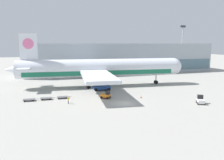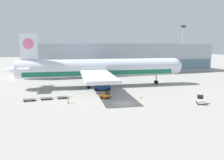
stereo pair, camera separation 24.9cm
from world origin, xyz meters
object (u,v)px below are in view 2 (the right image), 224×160
at_px(scissor_lift_loader, 102,83).
at_px(baggage_tug_foreground, 106,95).
at_px(baggage_dolly_lead, 29,99).
at_px(traffic_cone_near, 141,97).
at_px(light_mast, 183,45).
at_px(baggage_tug_mid, 200,100).
at_px(airplane_main, 98,69).
at_px(baggage_dolly_second, 46,98).
at_px(ground_crew_near, 68,100).
at_px(baggage_dolly_third, 63,97).

distance_m(scissor_lift_loader, baggage_tug_foreground, 10.46).
xyz_separation_m(baggage_dolly_lead, traffic_cone_near, (27.62, -5.58, -0.07)).
distance_m(light_mast, baggage_tug_mid, 64.87).
bearing_deg(light_mast, airplane_main, -152.92).
bearing_deg(baggage_dolly_lead, baggage_tug_foreground, -6.82).
height_order(airplane_main, baggage_dolly_second, airplane_main).
xyz_separation_m(airplane_main, baggage_dolly_second, (-16.78, -12.99, -5.45)).
distance_m(baggage_tug_foreground, baggage_dolly_second, 15.17).
relative_size(light_mast, airplane_main, 0.40).
bearing_deg(baggage_dolly_second, ground_crew_near, -45.78).
relative_size(baggage_dolly_lead, baggage_dolly_second, 1.00).
bearing_deg(baggage_dolly_third, baggage_dolly_second, -177.97).
bearing_deg(ground_crew_near, baggage_tug_foreground, 113.22).
xyz_separation_m(light_mast, scissor_lift_loader, (-51.21, -32.20, -11.26)).
height_order(airplane_main, traffic_cone_near, airplane_main).
bearing_deg(airplane_main, ground_crew_near, -116.14).
bearing_deg(scissor_lift_loader, airplane_main, 93.17).
relative_size(airplane_main, scissor_lift_loader, 10.52).
relative_size(baggage_tug_mid, baggage_dolly_second, 0.75).
distance_m(light_mast, ground_crew_near, 77.95).
distance_m(light_mast, baggage_dolly_third, 75.71).
distance_m(baggage_dolly_lead, ground_crew_near, 10.42).
distance_m(baggage_tug_foreground, ground_crew_near, 10.13).
height_order(scissor_lift_loader, ground_crew_near, scissor_lift_loader).
relative_size(light_mast, scissor_lift_loader, 4.16).
bearing_deg(baggage_dolly_third, baggage_dolly_lead, -176.24).
distance_m(baggage_tug_foreground, baggage_dolly_third, 11.24).
xyz_separation_m(scissor_lift_loader, baggage_dolly_lead, (-20.45, -6.93, -1.64)).
relative_size(baggage_tug_mid, baggage_dolly_lead, 0.75).
xyz_separation_m(baggage_tug_mid, ground_crew_near, (-29.51, 9.74, 0.12)).
xyz_separation_m(baggage_dolly_second, baggage_dolly_third, (4.05, -0.09, 0.00)).
relative_size(baggage_dolly_second, baggage_dolly_third, 1.00).
xyz_separation_m(light_mast, baggage_dolly_lead, (-71.65, -39.13, -12.90)).
height_order(baggage_dolly_second, traffic_cone_near, traffic_cone_near).
xyz_separation_m(ground_crew_near, traffic_cone_near, (18.74, -0.17, -0.68)).
xyz_separation_m(scissor_lift_loader, traffic_cone_near, (7.17, -12.51, -1.71)).
bearing_deg(light_mast, baggage_tug_mid, -121.50).
distance_m(airplane_main, baggage_tug_mid, 33.67).
xyz_separation_m(baggage_dolly_lead, ground_crew_near, (8.88, -5.41, 0.60)).
bearing_deg(baggage_dolly_second, baggage_dolly_third, 2.03).
relative_size(light_mast, baggage_dolly_lead, 6.13).
height_order(scissor_lift_loader, baggage_tug_mid, scissor_lift_loader).
bearing_deg(scissor_lift_loader, baggage_tug_mid, -44.30).
xyz_separation_m(scissor_lift_loader, baggage_tug_foreground, (-1.65, -10.26, -1.15)).
xyz_separation_m(airplane_main, scissor_lift_loader, (-0.37, -6.22, -3.81)).
distance_m(baggage_dolly_second, traffic_cone_near, 24.27).
bearing_deg(airplane_main, scissor_lift_loader, -86.83).
relative_size(baggage_dolly_lead, ground_crew_near, 2.20).
relative_size(baggage_dolly_lead, traffic_cone_near, 5.74).
distance_m(baggage_dolly_second, ground_crew_near, 7.41).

